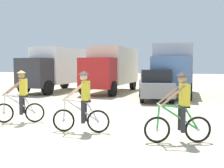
% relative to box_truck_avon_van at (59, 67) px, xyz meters
% --- Properties ---
extents(ground_plane, '(120.00, 120.00, 0.00)m').
position_rel_box_truck_avon_van_xyz_m(ground_plane, '(6.01, -9.77, -1.87)').
color(ground_plane, beige).
extents(box_truck_avon_van, '(3.00, 6.94, 3.35)m').
position_rel_box_truck_avon_van_xyz_m(box_truck_avon_van, '(0.00, 0.00, 0.00)').
color(box_truck_avon_van, white).
rests_on(box_truck_avon_van, ground).
extents(box_truck_cream_rv, '(2.60, 6.83, 3.35)m').
position_rel_box_truck_avon_van_xyz_m(box_truck_cream_rv, '(4.18, 0.65, 0.00)').
color(box_truck_cream_rv, beige).
rests_on(box_truck_cream_rv, ground).
extents(box_truck_grey_hauler, '(2.51, 6.80, 3.35)m').
position_rel_box_truck_avon_van_xyz_m(box_truck_grey_hauler, '(8.79, 0.07, 0.00)').
color(box_truck_grey_hauler, '#9E9EA3').
rests_on(box_truck_grey_hauler, ground).
extents(sedan_parked, '(2.66, 4.49, 1.76)m').
position_rel_box_truck_avon_van_xyz_m(sedan_parked, '(7.97, -3.00, -0.99)').
color(sedan_parked, slate).
rests_on(sedan_parked, ground).
extents(cyclist_orange_shirt, '(1.63, 0.78, 1.82)m').
position_rel_box_truck_avon_van_xyz_m(cyclist_orange_shirt, '(4.43, -10.35, -1.03)').
color(cyclist_orange_shirt, black).
rests_on(cyclist_orange_shirt, ground).
extents(cyclist_cowboy_hat, '(1.71, 0.55, 1.82)m').
position_rel_box_truck_avon_van_xyz_m(cyclist_cowboy_hat, '(7.02, -10.89, -1.03)').
color(cyclist_cowboy_hat, black).
rests_on(cyclist_cowboy_hat, ground).
extents(cyclist_near_camera, '(1.65, 0.72, 1.82)m').
position_rel_box_truck_avon_van_xyz_m(cyclist_near_camera, '(9.81, -11.07, -1.03)').
color(cyclist_near_camera, black).
rests_on(cyclist_near_camera, ground).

